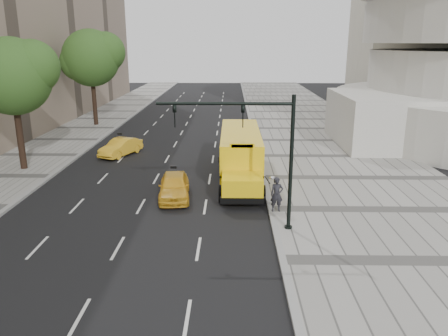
{
  "coord_description": "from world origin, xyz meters",
  "views": [
    {
      "loc": [
        3.9,
        -27.09,
        8.57
      ],
      "look_at": [
        3.5,
        -4.0,
        1.9
      ],
      "focal_mm": 35.0,
      "sensor_mm": 36.0,
      "label": 1
    }
  ],
  "objects_px": {
    "traffic_signal": "(260,146)",
    "taxi_far": "(121,147)",
    "tree_b": "(13,76)",
    "pedestrian": "(277,194)",
    "tree_c": "(92,58)",
    "taxi_near": "(174,186)",
    "school_bus": "(241,151)"
  },
  "relations": [
    {
      "from": "school_bus",
      "to": "taxi_far",
      "type": "bearing_deg",
      "value": 149.7
    },
    {
      "from": "pedestrian",
      "to": "taxi_near",
      "type": "bearing_deg",
      "value": 151.81
    },
    {
      "from": "school_bus",
      "to": "taxi_far",
      "type": "relative_size",
      "value": 2.84
    },
    {
      "from": "tree_b",
      "to": "traffic_signal",
      "type": "xyz_separation_m",
      "value": [
        15.6,
        -9.86,
        -2.37
      ]
    },
    {
      "from": "pedestrian",
      "to": "traffic_signal",
      "type": "distance_m",
      "value": 3.86
    },
    {
      "from": "tree_b",
      "to": "school_bus",
      "type": "height_order",
      "value": "tree_b"
    },
    {
      "from": "taxi_far",
      "to": "traffic_signal",
      "type": "distance_m",
      "value": 17.59
    },
    {
      "from": "traffic_signal",
      "to": "taxi_far",
      "type": "bearing_deg",
      "value": 125.25
    },
    {
      "from": "tree_c",
      "to": "traffic_signal",
      "type": "xyz_separation_m",
      "value": [
        15.58,
        -26.64,
        -2.98
      ]
    },
    {
      "from": "pedestrian",
      "to": "traffic_signal",
      "type": "xyz_separation_m",
      "value": [
        -1.05,
        -2.14,
        3.04
      ]
    },
    {
      "from": "tree_b",
      "to": "taxi_far",
      "type": "relative_size",
      "value": 2.2
    },
    {
      "from": "tree_b",
      "to": "school_bus",
      "type": "relative_size",
      "value": 0.78
    },
    {
      "from": "tree_b",
      "to": "tree_c",
      "type": "relative_size",
      "value": 0.9
    },
    {
      "from": "pedestrian",
      "to": "school_bus",
      "type": "bearing_deg",
      "value": 98.92
    },
    {
      "from": "taxi_near",
      "to": "pedestrian",
      "type": "distance_m",
      "value": 6.03
    },
    {
      "from": "tree_b",
      "to": "taxi_far",
      "type": "bearing_deg",
      "value": 36.88
    },
    {
      "from": "tree_b",
      "to": "pedestrian",
      "type": "xyz_separation_m",
      "value": [
        16.65,
        -7.71,
        -5.4
      ]
    },
    {
      "from": "traffic_signal",
      "to": "tree_b",
      "type": "bearing_deg",
      "value": 147.71
    },
    {
      "from": "school_bus",
      "to": "taxi_near",
      "type": "distance_m",
      "value": 5.83
    },
    {
      "from": "taxi_far",
      "to": "traffic_signal",
      "type": "bearing_deg",
      "value": -31.61
    },
    {
      "from": "taxi_far",
      "to": "traffic_signal",
      "type": "relative_size",
      "value": 0.64
    },
    {
      "from": "taxi_near",
      "to": "taxi_far",
      "type": "distance_m",
      "value": 11.09
    },
    {
      "from": "school_bus",
      "to": "tree_b",
      "type": "bearing_deg",
      "value": 175.46
    },
    {
      "from": "tree_b",
      "to": "tree_c",
      "type": "height_order",
      "value": "tree_c"
    },
    {
      "from": "tree_c",
      "to": "pedestrian",
      "type": "bearing_deg",
      "value": -55.83
    },
    {
      "from": "tree_c",
      "to": "traffic_signal",
      "type": "relative_size",
      "value": 1.55
    },
    {
      "from": "school_bus",
      "to": "traffic_signal",
      "type": "bearing_deg",
      "value": -85.44
    },
    {
      "from": "tree_b",
      "to": "tree_c",
      "type": "bearing_deg",
      "value": 89.95
    },
    {
      "from": "tree_c",
      "to": "taxi_near",
      "type": "distance_m",
      "value": 25.63
    },
    {
      "from": "traffic_signal",
      "to": "pedestrian",
      "type": "bearing_deg",
      "value": 63.88
    },
    {
      "from": "tree_b",
      "to": "tree_c",
      "type": "xyz_separation_m",
      "value": [
        0.01,
        16.79,
        0.61
      ]
    },
    {
      "from": "tree_b",
      "to": "pedestrian",
      "type": "height_order",
      "value": "tree_b"
    }
  ]
}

